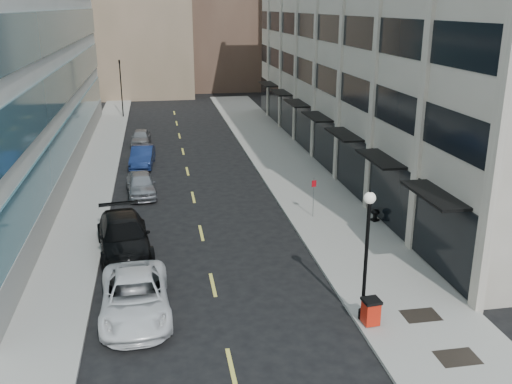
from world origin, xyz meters
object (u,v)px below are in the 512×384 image
object	(u,v)px
car_blue_sedan	(142,157)
urn_planter	(375,214)
car_white_van	(135,297)
car_grey_sedan	(141,137)
traffic_signal	(119,64)
car_black_pickup	(124,236)
lamppost	(367,245)
car_silver_sedan	(141,184)
trash_bin	(371,311)
sign_post	(314,192)

from	to	relation	value
car_blue_sedan	urn_planter	bearing A→B (deg)	-43.34
car_white_van	car_grey_sedan	distance (m)	29.00
traffic_signal	urn_planter	xyz separation A→B (m)	(15.10, -34.25, -5.15)
car_black_pickup	lamppost	xyz separation A→B (m)	(9.18, -8.13, 2.33)
car_white_van	car_black_pickup	xyz separation A→B (m)	(-0.68, 6.13, 0.08)
traffic_signal	lamppost	world-z (taller)	traffic_signal
urn_planter	car_blue_sedan	bearing A→B (deg)	131.93
car_blue_sedan	traffic_signal	bearing A→B (deg)	101.29
car_silver_sedan	urn_planter	bearing A→B (deg)	-34.49
trash_bin	lamppost	bearing A→B (deg)	103.94
trash_bin	sign_post	size ratio (longest dim) A/B	0.45
car_silver_sedan	car_blue_sedan	world-z (taller)	car_blue_sedan
traffic_signal	car_blue_sedan	size ratio (longest dim) A/B	1.55
traffic_signal	car_blue_sedan	bearing A→B (deg)	-83.44
car_silver_sedan	lamppost	xyz separation A→B (m)	(8.50, -17.00, 2.46)
car_blue_sedan	sign_post	distance (m)	16.19
car_grey_sedan	sign_post	xyz separation A→B (m)	(9.82, -20.01, 0.97)
car_grey_sedan	car_white_van	bearing A→B (deg)	-85.86
lamppost	car_white_van	bearing A→B (deg)	166.76
trash_bin	sign_post	world-z (taller)	sign_post
traffic_signal	lamppost	distance (m)	45.38
car_white_van	car_black_pickup	world-z (taller)	car_black_pickup
car_white_van	car_silver_sedan	distance (m)	15.00
car_silver_sedan	urn_planter	world-z (taller)	car_silver_sedan
trash_bin	lamppost	size ratio (longest dim) A/B	0.20
car_black_pickup	car_grey_sedan	xyz separation A→B (m)	(0.46, 22.87, -0.20)
car_white_van	traffic_signal	bearing A→B (deg)	91.22
car_black_pickup	sign_post	world-z (taller)	sign_post
car_grey_sedan	urn_planter	world-z (taller)	car_grey_sedan
car_white_van	urn_planter	bearing A→B (deg)	29.28
car_blue_sedan	car_white_van	bearing A→B (deg)	-85.27
car_white_van	sign_post	size ratio (longest dim) A/B	2.47
car_white_van	lamppost	size ratio (longest dim) A/B	1.09
car_black_pickup	car_grey_sedan	world-z (taller)	car_black_pickup
car_blue_sedan	car_grey_sedan	world-z (taller)	car_blue_sedan
lamppost	urn_planter	bearing A→B (deg)	66.20
urn_planter	traffic_signal	bearing A→B (deg)	113.79
car_black_pickup	car_blue_sedan	bearing A→B (deg)	80.30
car_silver_sedan	trash_bin	world-z (taller)	car_silver_sedan
car_blue_sedan	trash_bin	size ratio (longest dim) A/B	4.37
car_silver_sedan	lamppost	world-z (taller)	lamppost
traffic_signal	urn_planter	bearing A→B (deg)	-66.21
trash_bin	urn_planter	distance (m)	11.01
sign_post	car_white_van	bearing A→B (deg)	-146.66
car_silver_sedan	car_blue_sedan	bearing A→B (deg)	85.04
car_black_pickup	lamppost	bearing A→B (deg)	-48.78
car_grey_sedan	car_black_pickup	bearing A→B (deg)	-87.45
sign_post	urn_planter	xyz separation A→B (m)	(3.20, -1.24, -1.06)
car_grey_sedan	urn_planter	bearing A→B (deg)	-54.80
car_blue_sedan	lamppost	distance (m)	25.58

